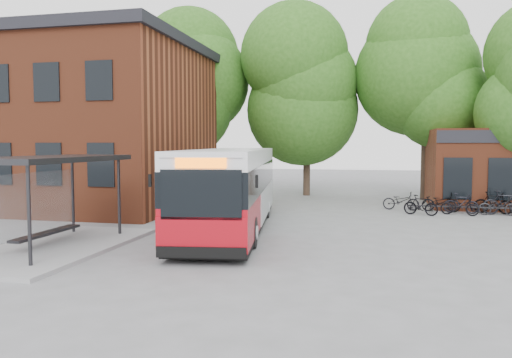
% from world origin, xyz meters
% --- Properties ---
extents(ground, '(100.00, 100.00, 0.00)m').
position_xyz_m(ground, '(0.00, 0.00, 0.00)').
color(ground, slate).
extents(station_building, '(18.40, 10.40, 8.50)m').
position_xyz_m(station_building, '(-13.00, 9.00, 4.25)').
color(station_building, brown).
rests_on(station_building, ground).
extents(bus_shelter, '(3.60, 7.00, 2.90)m').
position_xyz_m(bus_shelter, '(-4.50, -1.00, 1.45)').
color(bus_shelter, '#27272A').
rests_on(bus_shelter, ground).
extents(bike_rail, '(5.20, 0.10, 0.38)m').
position_xyz_m(bike_rail, '(9.28, 10.00, 0.19)').
color(bike_rail, '#27272A').
rests_on(bike_rail, ground).
extents(tree_0, '(7.92, 7.92, 11.00)m').
position_xyz_m(tree_0, '(-6.00, 16.00, 5.50)').
color(tree_0, '#245015').
rests_on(tree_0, ground).
extents(tree_1, '(7.92, 7.92, 10.40)m').
position_xyz_m(tree_1, '(1.00, 17.00, 5.20)').
color(tree_1, '#245015').
rests_on(tree_1, ground).
extents(tree_2, '(7.92, 7.92, 11.00)m').
position_xyz_m(tree_2, '(8.00, 16.00, 5.50)').
color(tree_2, '#245015').
rests_on(tree_2, ground).
extents(city_bus, '(4.17, 12.21, 3.04)m').
position_xyz_m(city_bus, '(-0.23, 3.80, 1.52)').
color(city_bus, '#9D0A14').
rests_on(city_bus, ground).
extents(bicycle_0, '(1.81, 0.87, 0.91)m').
position_xyz_m(bicycle_0, '(6.41, 10.95, 0.46)').
color(bicycle_0, black).
rests_on(bicycle_0, ground).
extents(bicycle_1, '(1.61, 0.96, 0.93)m').
position_xyz_m(bicycle_1, '(7.18, 9.27, 0.47)').
color(bicycle_1, black).
rests_on(bicycle_1, ground).
extents(bicycle_2, '(1.81, 0.79, 0.92)m').
position_xyz_m(bicycle_2, '(8.24, 10.76, 0.46)').
color(bicycle_2, black).
rests_on(bicycle_2, ground).
extents(bicycle_3, '(1.61, 0.76, 0.93)m').
position_xyz_m(bicycle_3, '(9.09, 10.37, 0.47)').
color(bicycle_3, black).
rests_on(bicycle_3, ground).
extents(bicycle_4, '(1.75, 1.08, 0.87)m').
position_xyz_m(bicycle_4, '(8.91, 9.67, 0.44)').
color(bicycle_4, black).
rests_on(bicycle_4, ground).
extents(bicycle_5, '(1.78, 0.96, 1.03)m').
position_xyz_m(bicycle_5, '(10.53, 10.54, 0.52)').
color(bicycle_5, black).
rests_on(bicycle_5, ground).
extents(bicycle_6, '(1.69, 0.61, 0.88)m').
position_xyz_m(bicycle_6, '(10.59, 9.97, 0.44)').
color(bicycle_6, black).
rests_on(bicycle_6, ground).
extents(bicycle_7, '(1.90, 0.71, 1.12)m').
position_xyz_m(bicycle_7, '(10.90, 10.16, 0.56)').
color(bicycle_7, black).
rests_on(bicycle_7, ground).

